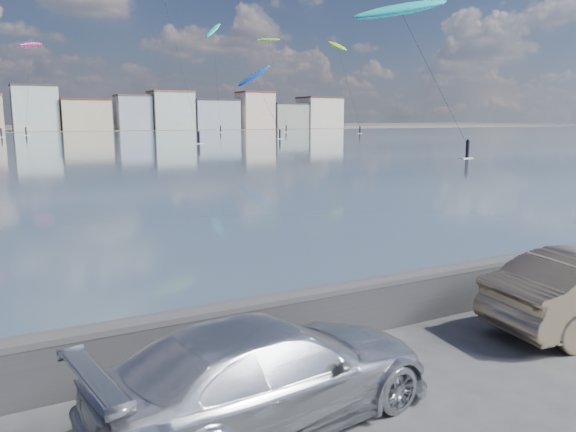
# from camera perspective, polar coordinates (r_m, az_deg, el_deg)

# --- Properties ---
(ground) EXTENTS (700.00, 700.00, 0.00)m
(ground) POSITION_cam_1_polar(r_m,az_deg,el_deg) (8.39, 7.50, -19.91)
(ground) COLOR #333335
(ground) RESTS_ON ground
(bay_water) EXTENTS (500.00, 177.00, 0.00)m
(bay_water) POSITION_cam_1_polar(r_m,az_deg,el_deg) (97.53, -26.11, 6.53)
(bay_water) COLOR #30435A
(bay_water) RESTS_ON ground
(seawall) EXTENTS (400.00, 0.36, 1.08)m
(seawall) POSITION_cam_1_polar(r_m,az_deg,el_deg) (10.24, -1.47, -10.55)
(seawall) COLOR #28282B
(seawall) RESTS_ON ground
(far_buildings) EXTENTS (240.79, 13.26, 14.60)m
(far_buildings) POSITION_cam_1_polar(r_m,az_deg,el_deg) (191.94, -27.22, 9.45)
(far_buildings) COLOR beige
(far_buildings) RESTS_ON ground
(car_silver) EXTENTS (5.30, 2.74, 1.47)m
(car_silver) POSITION_cam_1_polar(r_m,az_deg,el_deg) (7.97, -1.98, -15.57)
(car_silver) COLOR silver
(car_silver) RESTS_ON ground
(kitesurfer_1) EXTENTS (6.74, 11.70, 15.35)m
(kitesurfer_1) POSITION_cam_1_polar(r_m,az_deg,el_deg) (118.47, -3.46, 13.89)
(kitesurfer_1) COLOR blue
(kitesurfer_1) RESTS_ON ground
(kitesurfer_3) EXTENTS (4.35, 11.96, 24.90)m
(kitesurfer_3) POSITION_cam_1_polar(r_m,az_deg,el_deg) (156.12, 5.09, 16.65)
(kitesurfer_3) COLOR #8CD826
(kitesurfer_3) RESTS_ON ground
(kitesurfer_4) EXTENTS (10.30, 12.93, 17.66)m
(kitesurfer_4) POSITION_cam_1_polar(r_m,az_deg,el_deg) (66.63, 11.32, 19.77)
(kitesurfer_4) COLOR #19BFBF
(kitesurfer_4) RESTS_ON ground
(kitesurfer_9) EXTENTS (6.60, 17.27, 27.85)m
(kitesurfer_9) POSITION_cam_1_polar(r_m,az_deg,el_deg) (174.81, -2.01, 17.29)
(kitesurfer_9) COLOR #8CD826
(kitesurfer_9) RESTS_ON ground
(kitesurfer_16) EXTENTS (9.00, 17.86, 33.00)m
(kitesurfer_16) POSITION_cam_1_polar(r_m,az_deg,el_deg) (176.17, -7.64, 18.10)
(kitesurfer_16) COLOR #19BFBF
(kitesurfer_16) RESTS_ON ground
(kitesurfer_18) EXTENTS (8.18, 13.27, 23.10)m
(kitesurfer_18) POSITION_cam_1_polar(r_m,az_deg,el_deg) (155.47, -24.72, 15.41)
(kitesurfer_18) COLOR #E5338C
(kitesurfer_18) RESTS_ON ground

